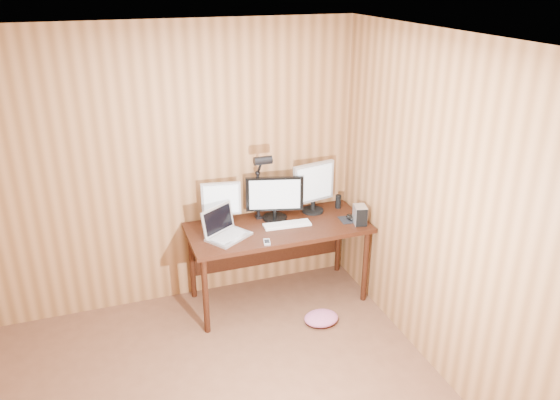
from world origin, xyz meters
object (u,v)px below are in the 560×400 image
hard_drive (360,215)px  monitor_right (313,186)px  desk_lamp (261,178)px  monitor_center (275,198)px  monitor_left (221,202)px  speaker (338,202)px  laptop (224,230)px  mouse (351,217)px  keyboard (287,224)px  desk (276,235)px  phone (267,242)px

hard_drive → monitor_right: bearing=141.7°
hard_drive → desk_lamp: (-0.82, 0.33, 0.34)m
monitor_center → monitor_left: bearing=-171.5°
speaker → monitor_left: bearing=178.9°
hard_drive → speaker: bearing=109.0°
laptop → hard_drive: (1.21, -0.16, 0.02)m
monitor_right → mouse: 0.45m
hard_drive → mouse: bearing=124.4°
monitor_center → keyboard: 0.27m
desk → desk_lamp: desk_lamp is taller
monitor_center → monitor_right: (0.39, 0.03, 0.05)m
monitor_right → speaker: 0.32m
desk → laptop: size_ratio=3.60×
laptop → keyboard: laptop is taller
hard_drive → keyboard: bearing=178.3°
monitor_right → laptop: monitor_right is taller
monitor_right → mouse: bearing=-59.2°
keyboard → monitor_center: bearing=112.0°
laptop → desk_lamp: (0.38, 0.17, 0.36)m
monitor_left → speaker: size_ratio=3.02×
monitor_center → mouse: (0.65, -0.25, -0.19)m
desk → phone: bearing=-119.4°
phone → desk_lamp: 0.59m
monitor_center → phone: 0.52m
hard_drive → desk: bearing=173.2°
monitor_center → phone: monitor_center is taller
monitor_left → speaker: bearing=8.7°
mouse → speaker: 0.28m
hard_drive → laptop: bearing=-173.5°
phone → mouse: bearing=24.3°
mouse → phone: (-0.86, -0.18, -0.02)m
mouse → desk_lamp: size_ratio=0.17×
phone → speaker: speaker is taller
monitor_center → monitor_left: 0.48m
laptop → phone: (0.30, -0.23, -0.06)m
monitor_right → monitor_left: bearing=166.7°
keyboard → speaker: bearing=22.8°
phone → desk_lamp: bearing=91.6°
monitor_left → phone: 0.59m
mouse → speaker: speaker is taller
monitor_right → phone: bearing=-154.6°
hard_drive → desk_lamp: size_ratio=0.25×
phone → speaker: bearing=40.6°
mouse → desk_lamp: (-0.78, 0.23, 0.40)m
keyboard → speaker: (0.59, 0.21, 0.05)m
hard_drive → desk_lamp: desk_lamp is taller
monitor_left → keyboard: bearing=-13.3°
monitor_left → monitor_right: monitor_right is taller
monitor_left → laptop: size_ratio=0.88×
laptop → speaker: 1.19m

